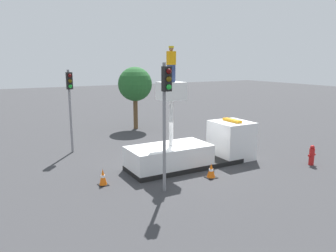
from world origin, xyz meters
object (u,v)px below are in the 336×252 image
(traffic_light_pole, at_px, (166,103))
(traffic_cone_curbside, at_px, (211,171))
(bucket_truck, at_px, (195,148))
(fire_hydrant, at_px, (312,155))
(traffic_cone_rear, at_px, (103,177))
(traffic_light_across, at_px, (70,95))
(tree_left_bg, at_px, (135,84))
(worker, at_px, (171,64))

(traffic_light_pole, relative_size, traffic_cone_curbside, 7.66)
(bucket_truck, xyz_separation_m, traffic_light_pole, (-3.24, -2.56, 2.98))
(traffic_cone_curbside, bearing_deg, fire_hydrant, -9.95)
(traffic_cone_rear, bearing_deg, traffic_cone_curbside, -18.32)
(bucket_truck, height_order, fire_hydrant, bucket_truck)
(traffic_light_across, distance_m, tree_left_bg, 8.01)
(traffic_cone_rear, bearing_deg, traffic_light_across, 88.97)
(bucket_truck, height_order, traffic_cone_rear, bucket_truck)
(traffic_light_pole, distance_m, traffic_light_across, 8.47)
(traffic_light_across, height_order, tree_left_bg, tree_left_bg)
(fire_hydrant, height_order, traffic_cone_curbside, fire_hydrant)
(traffic_light_across, bearing_deg, traffic_cone_rear, -91.03)
(bucket_truck, bearing_deg, traffic_light_pole, -141.76)
(worker, distance_m, traffic_cone_curbside, 5.58)
(fire_hydrant, bearing_deg, traffic_light_across, 140.62)
(tree_left_bg, bearing_deg, traffic_light_pole, -108.38)
(tree_left_bg, bearing_deg, worker, -104.04)
(tree_left_bg, bearing_deg, traffic_cone_curbside, -97.21)
(worker, height_order, fire_hydrant, worker)
(traffic_light_pole, xyz_separation_m, traffic_cone_rear, (-2.12, 2.08, -3.52))
(traffic_light_pole, relative_size, traffic_cone_rear, 7.09)
(traffic_light_pole, bearing_deg, tree_left_bg, 71.62)
(fire_hydrant, relative_size, tree_left_bg, 0.22)
(bucket_truck, xyz_separation_m, worker, (-1.53, 0.00, 4.50))
(traffic_light_across, bearing_deg, worker, -56.68)
(worker, height_order, traffic_light_across, worker)
(bucket_truck, xyz_separation_m, traffic_cone_curbside, (-0.49, -2.09, -0.56))
(traffic_cone_curbside, bearing_deg, tree_left_bg, 82.79)
(worker, relative_size, traffic_cone_rear, 2.25)
(worker, relative_size, tree_left_bg, 0.34)
(bucket_truck, distance_m, traffic_light_pole, 5.09)
(bucket_truck, distance_m, traffic_cone_curbside, 2.22)
(traffic_light_pole, relative_size, tree_left_bg, 1.08)
(bucket_truck, relative_size, traffic_cone_rear, 9.43)
(tree_left_bg, bearing_deg, traffic_cone_rear, -120.44)
(worker, distance_m, traffic_cone_rear, 6.35)
(traffic_light_pole, xyz_separation_m, fire_hydrant, (8.72, -0.58, -3.35))
(fire_hydrant, distance_m, tree_left_bg, 14.70)
(traffic_light_across, relative_size, fire_hydrant, 4.58)
(traffic_light_pole, distance_m, traffic_cone_rear, 4.60)
(traffic_cone_rear, height_order, tree_left_bg, tree_left_bg)
(traffic_cone_curbside, bearing_deg, traffic_light_across, 121.55)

